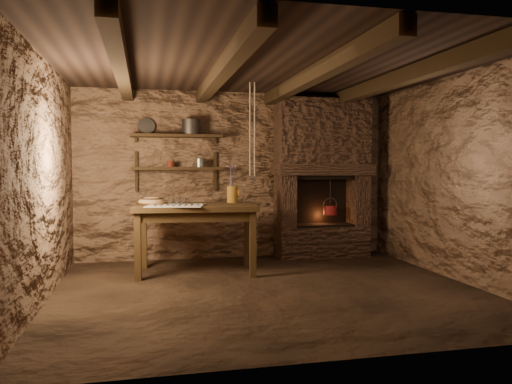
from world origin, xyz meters
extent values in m
plane|color=black|center=(0.00, 0.00, 0.00)|extent=(4.50, 4.50, 0.00)
cube|color=#4C3223|center=(0.00, 2.00, 1.20)|extent=(4.50, 0.04, 2.40)
cube|color=#4C3223|center=(0.00, -2.00, 1.20)|extent=(4.50, 0.04, 2.40)
cube|color=#4C3223|center=(-2.25, 0.00, 1.20)|extent=(0.04, 4.00, 2.40)
cube|color=#4C3223|center=(2.25, 0.00, 1.20)|extent=(0.04, 4.00, 2.40)
cube|color=black|center=(0.00, 0.00, 2.40)|extent=(4.50, 4.00, 0.04)
cube|color=black|center=(-1.50, 0.00, 2.31)|extent=(0.14, 3.95, 0.16)
cube|color=black|center=(-0.50, 0.00, 2.31)|extent=(0.14, 3.95, 0.16)
cube|color=black|center=(0.50, 0.00, 2.31)|extent=(0.14, 3.95, 0.16)
cube|color=black|center=(1.50, 0.00, 2.31)|extent=(0.14, 3.95, 0.16)
cube|color=black|center=(-0.85, 1.84, 1.30)|extent=(1.25, 0.30, 0.04)
cube|color=black|center=(-0.85, 1.84, 1.75)|extent=(1.25, 0.30, 0.04)
cube|color=#37241B|center=(1.25, 1.77, 0.23)|extent=(1.35, 0.45, 0.45)
cube|color=#37241B|center=(0.69, 1.77, 0.82)|extent=(0.23, 0.45, 0.75)
cube|color=#37241B|center=(1.81, 1.77, 0.82)|extent=(0.23, 0.45, 0.75)
cube|color=#37241B|center=(1.25, 1.74, 1.28)|extent=(1.43, 0.51, 0.16)
cube|color=#37241B|center=(1.25, 1.77, 1.83)|extent=(1.35, 0.45, 0.94)
cube|color=black|center=(1.25, 1.96, 0.82)|extent=(0.90, 0.06, 0.75)
cube|color=black|center=(-0.67, 1.04, 0.82)|extent=(1.57, 1.00, 0.06)
cube|color=black|center=(-0.67, 1.04, 0.73)|extent=(1.43, 0.86, 0.11)
cube|color=white|center=(-0.92, 0.89, 0.86)|extent=(0.77, 0.67, 0.01)
cylinder|color=#95601C|center=(-0.17, 1.26, 0.96)|extent=(0.14, 0.14, 0.22)
torus|color=#95601C|center=(-0.10, 1.26, 0.99)|extent=(0.02, 0.12, 0.12)
ellipsoid|color=olive|center=(-1.20, 1.13, 0.89)|extent=(0.38, 0.38, 0.12)
cylinder|color=#2A2725|center=(-0.65, 1.84, 1.86)|extent=(0.26, 0.26, 0.19)
cylinder|color=gray|center=(-1.26, 1.94, 1.89)|extent=(0.25, 0.13, 0.24)
cylinder|color=#571911|center=(-0.94, 1.84, 1.36)|extent=(0.09, 0.09, 0.09)
cylinder|color=maroon|center=(1.36, 1.72, 0.69)|extent=(0.20, 0.20, 0.13)
torus|color=#2A2725|center=(1.36, 1.72, 0.77)|extent=(0.21, 0.01, 0.21)
cylinder|color=#2A2725|center=(1.36, 1.72, 0.94)|extent=(0.01, 0.01, 0.44)
camera|label=1|loc=(-1.28, -5.15, 1.33)|focal=35.00mm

